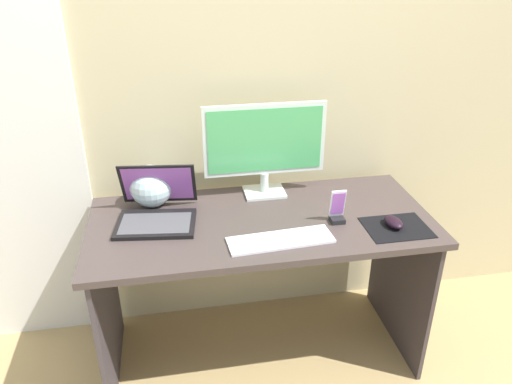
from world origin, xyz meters
name	(u,v)px	position (x,y,z in m)	size (l,w,h in m)	color
ground_plane	(260,351)	(0.00, 0.00, 0.00)	(8.00, 8.00, 0.00)	tan
wall_back	(245,68)	(0.00, 0.38, 1.25)	(6.00, 0.04, 2.50)	#C4B78D
desk	(261,250)	(0.00, 0.00, 0.57)	(1.39, 0.63, 0.72)	#423635
monitor	(265,145)	(0.06, 0.23, 0.95)	(0.53, 0.14, 0.41)	silver
laptop	(157,210)	(-0.42, 0.07, 0.76)	(0.34, 0.33, 0.21)	black
fishbowl	(151,186)	(-0.44, 0.21, 0.81)	(0.18, 0.18, 0.18)	silver
keyboard_external	(281,240)	(0.04, -0.18, 0.72)	(0.40, 0.12, 0.01)	white
mousepad	(397,227)	(0.51, -0.16, 0.72)	(0.25, 0.20, 0.00)	black
mouse	(394,222)	(0.50, -0.15, 0.74)	(0.06, 0.10, 0.04)	black
phone_in_dock	(337,211)	(0.30, -0.07, 0.77)	(0.06, 0.05, 0.14)	black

